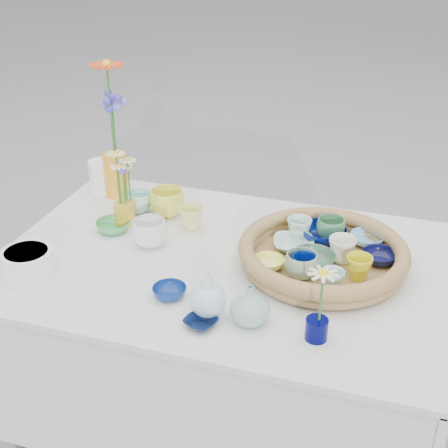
% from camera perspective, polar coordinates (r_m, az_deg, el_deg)
% --- Properties ---
extents(wicker_tray, '(0.47, 0.47, 0.08)m').
position_cam_1_polar(wicker_tray, '(1.76, 9.03, -2.79)').
color(wicker_tray, brown).
rests_on(wicker_tray, display_table).
extents(tray_ceramic_0, '(0.14, 0.14, 0.04)m').
position_cam_1_polar(tray_ceramic_0, '(1.86, 9.10, -0.92)').
color(tray_ceramic_0, '#041363').
rests_on(tray_ceramic_0, wicker_tray).
extents(tray_ceramic_1, '(0.12, 0.12, 0.03)m').
position_cam_1_polar(tray_ceramic_1, '(1.79, 14.03, -2.98)').
color(tray_ceramic_1, '#0B0C3A').
rests_on(tray_ceramic_1, wicker_tray).
extents(tray_ceramic_2, '(0.07, 0.07, 0.07)m').
position_cam_1_polar(tray_ceramic_2, '(1.69, 12.22, -3.92)').
color(tray_ceramic_2, yellow).
rests_on(tray_ceramic_2, wicker_tray).
extents(tray_ceramic_3, '(0.14, 0.14, 0.04)m').
position_cam_1_polar(tray_ceramic_3, '(1.73, 8.15, -3.33)').
color(tray_ceramic_3, '#447055').
rests_on(tray_ceramic_3, wicker_tray).
extents(tray_ceramic_4, '(0.10, 0.10, 0.07)m').
position_cam_1_polar(tray_ceramic_4, '(1.67, 7.09, -3.78)').
color(tray_ceramic_4, '#86AE8B').
rests_on(tray_ceramic_4, wicker_tray).
extents(tray_ceramic_5, '(0.14, 0.14, 0.03)m').
position_cam_1_polar(tray_ceramic_5, '(1.81, 6.38, -1.85)').
color(tray_ceramic_5, silver).
rests_on(tray_ceramic_5, wicker_tray).
extents(tray_ceramic_6, '(0.08, 0.08, 0.07)m').
position_cam_1_polar(tray_ceramic_6, '(1.85, 6.88, -0.47)').
color(tray_ceramic_6, silver).
rests_on(tray_ceramic_6, wicker_tray).
extents(tray_ceramic_7, '(0.09, 0.09, 0.07)m').
position_cam_1_polar(tray_ceramic_7, '(1.76, 10.74, -2.33)').
color(tray_ceramic_7, white).
rests_on(tray_ceramic_7, wicker_tray).
extents(tray_ceramic_8, '(0.13, 0.13, 0.03)m').
position_cam_1_polar(tray_ceramic_8, '(1.87, 12.93, -1.36)').
color(tray_ceramic_8, '#79B8F3').
rests_on(tray_ceramic_8, wicker_tray).
extents(tray_ceramic_9, '(0.07, 0.07, 0.06)m').
position_cam_1_polar(tray_ceramic_9, '(1.68, 7.28, -3.84)').
color(tray_ceramic_9, navy).
rests_on(tray_ceramic_9, wicker_tray).
extents(tray_ceramic_10, '(0.10, 0.10, 0.03)m').
position_cam_1_polar(tray_ceramic_10, '(1.72, 4.11, -3.59)').
color(tray_ceramic_10, '#F9F866').
rests_on(tray_ceramic_10, wicker_tray).
extents(tray_ceramic_11, '(0.07, 0.07, 0.06)m').
position_cam_1_polar(tray_ceramic_11, '(1.64, 9.86, -5.10)').
color(tray_ceramic_11, '#ACDACB').
rests_on(tray_ceramic_11, wicker_tray).
extents(tray_ceramic_12, '(0.10, 0.10, 0.07)m').
position_cam_1_polar(tray_ceramic_12, '(1.86, 9.72, -0.46)').
color(tray_ceramic_12, '#46875B').
rests_on(tray_ceramic_12, wicker_tray).
extents(loose_ceramic_0, '(0.12, 0.12, 0.09)m').
position_cam_1_polar(loose_ceramic_0, '(2.02, -5.25, 1.95)').
color(loose_ceramic_0, '#E4E348').
rests_on(loose_ceramic_0, display_table).
extents(loose_ceramic_1, '(0.10, 0.10, 0.07)m').
position_cam_1_polar(loose_ceramic_1, '(1.94, -3.00, 0.58)').
color(loose_ceramic_1, '#E8E580').
rests_on(loose_ceramic_1, display_table).
extents(loose_ceramic_2, '(0.11, 0.11, 0.03)m').
position_cam_1_polar(loose_ceramic_2, '(1.96, -10.12, -0.21)').
color(loose_ceramic_2, '#48A75B').
rests_on(loose_ceramic_2, display_table).
extents(loose_ceramic_3, '(0.11, 0.11, 0.08)m').
position_cam_1_polar(loose_ceramic_3, '(1.85, -6.83, -0.81)').
color(loose_ceramic_3, white).
rests_on(loose_ceramic_3, display_table).
extents(loose_ceramic_4, '(0.11, 0.11, 0.03)m').
position_cam_1_polar(loose_ceramic_4, '(1.63, -5.00, -6.19)').
color(loose_ceramic_4, navy).
rests_on(loose_ceramic_4, display_table).
extents(loose_ceramic_5, '(0.11, 0.11, 0.07)m').
position_cam_1_polar(loose_ceramic_5, '(2.05, -7.84, 1.98)').
color(loose_ceramic_5, '#A6ECE1').
rests_on(loose_ceramic_5, display_table).
extents(loose_ceramic_6, '(0.10, 0.10, 0.02)m').
position_cam_1_polar(loose_ceramic_6, '(1.53, -2.14, -8.97)').
color(loose_ceramic_6, '#0C183D').
rests_on(loose_ceramic_6, display_table).
extents(fluted_bowl, '(0.18, 0.18, 0.07)m').
position_cam_1_polar(fluted_bowl, '(1.79, -17.50, -3.40)').
color(fluted_bowl, white).
rests_on(fluted_bowl, display_table).
extents(bud_vase_paleblue, '(0.11, 0.11, 0.14)m').
position_cam_1_polar(bud_vase_paleblue, '(1.53, -1.50, -6.20)').
color(bud_vase_paleblue, '#B3E0E9').
rests_on(bud_vase_paleblue, display_table).
extents(bud_vase_seafoam, '(0.11, 0.11, 0.10)m').
position_cam_1_polar(bud_vase_seafoam, '(1.52, 2.40, -7.35)').
color(bud_vase_seafoam, '#88B3A2').
rests_on(bud_vase_seafoam, display_table).
extents(bud_vase_cobalt, '(0.06, 0.06, 0.05)m').
position_cam_1_polar(bud_vase_cobalt, '(1.50, 8.46, -9.48)').
color(bud_vase_cobalt, '#000241').
rests_on(bud_vase_cobalt, display_table).
extents(single_daisy, '(0.11, 0.11, 0.15)m').
position_cam_1_polar(single_daisy, '(1.44, 8.87, -6.63)').
color(single_daisy, white).
rests_on(single_daisy, bud_vase_cobalt).
extents(tall_vase_yellow, '(0.10, 0.10, 0.15)m').
position_cam_1_polar(tall_vase_yellow, '(2.17, -9.87, 4.47)').
color(tall_vase_yellow, orange).
rests_on(tall_vase_yellow, display_table).
extents(gerbera, '(0.14, 0.14, 0.32)m').
position_cam_1_polar(gerbera, '(2.08, -10.32, 10.08)').
color(gerbera, '#F64519').
rests_on(gerbera, tall_vase_yellow).
extents(hydrangea, '(0.08, 0.08, 0.24)m').
position_cam_1_polar(hydrangea, '(2.12, -10.02, 8.61)').
color(hydrangea, '#513ECA').
rests_on(hydrangea, tall_vase_yellow).
extents(white_pitcher, '(0.14, 0.11, 0.11)m').
position_cam_1_polar(white_pitcher, '(2.21, -11.14, 4.28)').
color(white_pitcher, white).
rests_on(white_pitcher, display_table).
extents(daisy_cup, '(0.08, 0.08, 0.07)m').
position_cam_1_polar(daisy_cup, '(1.99, -9.07, 0.94)').
color(daisy_cup, gold).
rests_on(daisy_cup, display_table).
extents(daisy_posy, '(0.11, 0.11, 0.16)m').
position_cam_1_polar(daisy_posy, '(1.95, -9.34, 4.24)').
color(daisy_posy, white).
rests_on(daisy_posy, daisy_cup).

